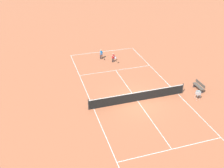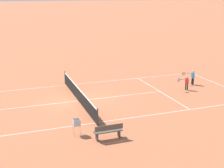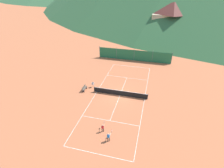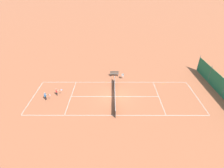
% 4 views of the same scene
% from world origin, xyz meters
% --- Properties ---
extents(ground_plane, '(600.00, 600.00, 0.00)m').
position_xyz_m(ground_plane, '(0.00, 0.00, 0.00)').
color(ground_plane, '#B7603D').
extents(court_line_markings, '(8.25, 23.85, 0.01)m').
position_xyz_m(court_line_markings, '(0.00, 0.00, 0.00)').
color(court_line_markings, white).
rests_on(court_line_markings, ground).
extents(tennis_net, '(9.18, 0.08, 1.06)m').
position_xyz_m(tennis_net, '(0.00, 0.00, 0.50)').
color(tennis_net, '#2D2D2D').
rests_on(tennis_net, ground).
extents(windscreen_fence_far, '(17.28, 0.08, 2.90)m').
position_xyz_m(windscreen_fence_far, '(-0.00, 15.50, 1.31)').
color(windscreen_fence_far, '#236B42').
rests_on(windscreen_fence_far, ground).
extents(player_far_service, '(0.37, 0.99, 1.12)m').
position_xyz_m(player_far_service, '(-0.36, -8.47, 0.66)').
color(player_far_service, black).
rests_on(player_far_service, ground).
extents(player_near_baseline, '(0.44, 1.00, 1.21)m').
position_xyz_m(player_near_baseline, '(0.76, -9.76, 0.70)').
color(player_near_baseline, black).
rests_on(player_near_baseline, ground).
extents(tennis_ball_near_corner, '(0.07, 0.07, 0.07)m').
position_xyz_m(tennis_ball_near_corner, '(-3.62, 8.09, 0.03)').
color(tennis_ball_near_corner, '#CCE033').
rests_on(tennis_ball_near_corner, ground).
extents(tennis_ball_mid_court, '(0.07, 0.07, 0.07)m').
position_xyz_m(tennis_ball_mid_court, '(-3.34, 7.88, 0.03)').
color(tennis_ball_mid_court, '#CCE033').
rests_on(tennis_ball_mid_court, ground).
extents(tennis_ball_by_net_left, '(0.07, 0.07, 0.07)m').
position_xyz_m(tennis_ball_by_net_left, '(-0.28, -9.99, 0.03)').
color(tennis_ball_by_net_left, '#CCE033').
rests_on(tennis_ball_by_net_left, ground).
extents(tennis_ball_far_corner, '(0.07, 0.07, 0.07)m').
position_xyz_m(tennis_ball_far_corner, '(-4.06, -1.28, 0.03)').
color(tennis_ball_far_corner, '#CCE033').
rests_on(tennis_ball_far_corner, ground).
extents(ball_hopper, '(0.36, 0.36, 0.89)m').
position_xyz_m(ball_hopper, '(-5.31, 1.39, 0.65)').
color(ball_hopper, '#B7B7BC').
rests_on(ball_hopper, ground).
extents(courtside_bench, '(0.36, 1.50, 0.84)m').
position_xyz_m(courtside_bench, '(-6.34, -0.02, 0.45)').
color(courtside_bench, '#51473D').
rests_on(courtside_bench, ground).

